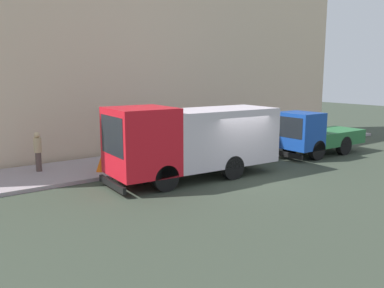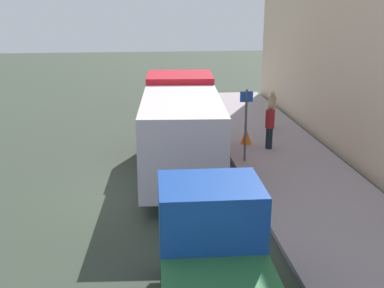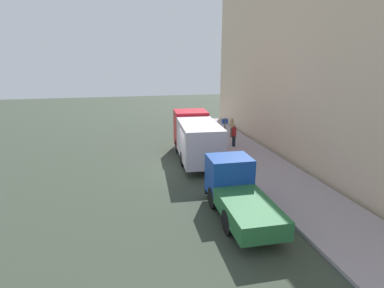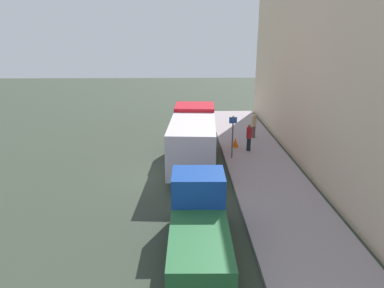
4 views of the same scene
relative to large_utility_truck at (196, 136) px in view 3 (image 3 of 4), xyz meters
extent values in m
plane|color=#343D30|center=(-1.12, -1.66, -1.64)|extent=(80.00, 80.00, 0.00)
cube|color=#9E9197|center=(3.80, -1.66, -1.56)|extent=(3.85, 30.00, 0.15)
cube|color=beige|center=(6.22, -1.66, 4.76)|extent=(0.50, 30.00, 12.79)
cube|color=red|center=(0.15, 2.30, 0.10)|extent=(2.48, 2.41, 2.50)
cube|color=black|center=(0.22, 3.41, 0.40)|extent=(1.96, 0.19, 1.40)
cube|color=silver|center=(-0.08, -1.23, 0.00)|extent=(2.64, 4.95, 2.29)
cube|color=black|center=(0.22, 3.49, -1.37)|extent=(2.25, 0.26, 0.24)
cylinder|color=black|center=(-0.90, 1.92, -1.15)|extent=(0.36, 1.00, 0.98)
cylinder|color=black|center=(1.13, 1.79, -1.15)|extent=(0.36, 1.00, 0.98)
cylinder|color=black|center=(-1.09, -1.16, -1.15)|extent=(0.36, 1.00, 0.98)
cylinder|color=black|center=(0.94, -1.29, -1.15)|extent=(0.36, 1.00, 0.98)
cube|color=#1641A1|center=(0.00, -6.68, -0.24)|extent=(1.97, 1.66, 1.81)
cube|color=black|center=(0.02, -5.89, -0.02)|extent=(1.63, 0.09, 1.01)
cube|color=#266636|center=(-0.04, -9.22, -0.78)|extent=(2.00, 3.49, 0.72)
cube|color=black|center=(0.02, -5.81, -1.36)|extent=(1.87, 0.15, 0.24)
cylinder|color=black|center=(-0.82, -6.99, -1.14)|extent=(0.32, 0.99, 0.99)
cylinder|color=black|center=(0.82, -7.02, -1.14)|extent=(0.32, 0.99, 0.99)
cylinder|color=black|center=(-0.86, -9.20, -1.14)|extent=(0.32, 0.99, 0.99)
cylinder|color=black|center=(0.78, -9.23, -1.14)|extent=(0.32, 0.99, 0.99)
cylinder|color=black|center=(3.50, 2.05, -1.08)|extent=(0.33, 0.33, 0.81)
cylinder|color=maroon|center=(3.50, 2.05, -0.34)|extent=(0.44, 0.44, 0.68)
sphere|color=#90724E|center=(3.50, 2.05, 0.11)|extent=(0.21, 0.21, 0.21)
cylinder|color=brown|center=(4.34, 4.86, -1.08)|extent=(0.34, 0.34, 0.81)
cylinder|color=tan|center=(4.34, 4.86, -0.36)|extent=(0.45, 0.45, 0.63)
sphere|color=tan|center=(4.34, 4.86, 0.07)|extent=(0.23, 0.23, 0.23)
cone|color=orange|center=(2.77, 2.76, -1.18)|extent=(0.43, 0.43, 0.61)
cylinder|color=#4C5156|center=(2.28, 0.71, -0.22)|extent=(0.08, 0.08, 2.53)
cube|color=blue|center=(2.28, 0.73, 0.79)|extent=(0.44, 0.03, 0.36)
camera|label=1|loc=(-12.96, 9.71, 2.62)|focal=38.24mm
camera|label=2|loc=(-1.21, -14.97, 3.98)|focal=44.98mm
camera|label=3|loc=(-4.59, -19.21, 4.99)|focal=28.35mm
camera|label=4|loc=(-0.51, -18.71, 5.68)|focal=33.10mm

